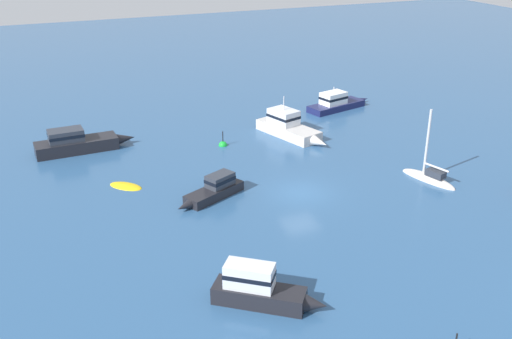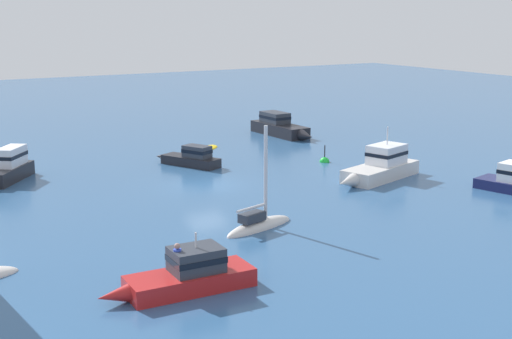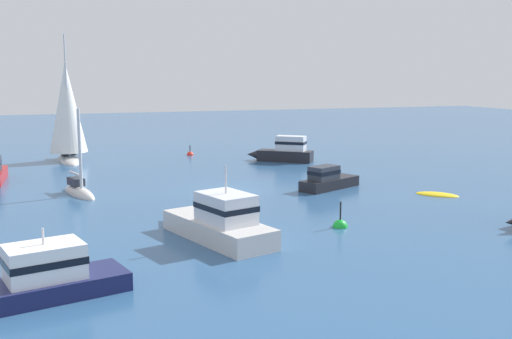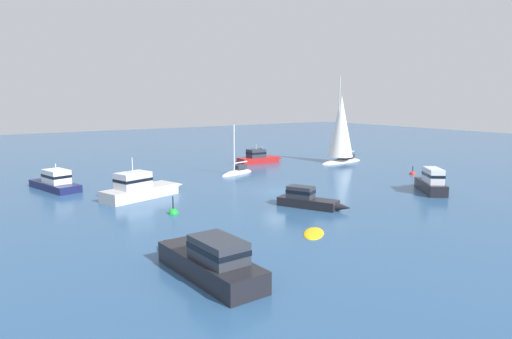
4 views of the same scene
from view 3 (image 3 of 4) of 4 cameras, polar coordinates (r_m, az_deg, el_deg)
ground_plane at (r=37.96m, az=-1.91°, el=-1.92°), size 160.00×160.00×0.00m
dinghy at (r=37.86m, az=16.88°, el=-2.34°), size 2.70×2.65×0.32m
yacht at (r=38.02m, az=-16.50°, el=-2.02°), size 4.64×2.23×5.72m
launch at (r=26.56m, az=-3.67°, el=-4.94°), size 7.80×3.93×3.38m
cabin_cruiser at (r=38.47m, az=7.02°, el=-0.94°), size 3.34×5.42×1.52m
sailboat at (r=52.49m, az=-17.54°, el=4.96°), size 6.95×3.30×10.92m
launch_3 at (r=50.19m, az=2.73°, el=1.77°), size 4.37×5.22×2.15m
launch_4 at (r=20.90m, az=-20.56°, el=-9.81°), size 3.42×7.63×2.34m
channel_buoy at (r=54.42m, az=-6.30°, el=1.39°), size 0.63×0.63×1.19m
mooring_buoy at (r=29.03m, az=8.02°, el=-5.43°), size 0.73×0.73×1.61m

